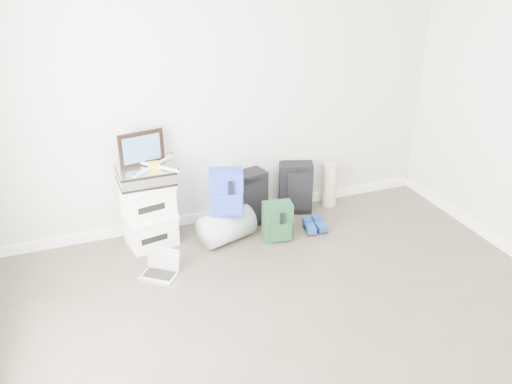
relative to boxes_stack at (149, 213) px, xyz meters
name	(u,v)px	position (x,y,z in m)	size (l,w,h in m)	color
ground	(342,382)	(0.85, -2.24, -0.33)	(5.00, 5.00, 0.00)	#3C372C
room_envelope	(363,141)	(0.85, -2.22, 1.40)	(4.52, 5.02, 2.71)	beige
boxes_stack	(149,213)	(0.00, 0.00, 0.00)	(0.51, 0.44, 0.65)	white
briefcase	(146,176)	(0.00, 0.00, 0.39)	(0.49, 0.36, 0.14)	#B2B2B7
painting	(141,148)	(0.00, 0.10, 0.62)	(0.42, 0.10, 0.32)	black
drone	(154,165)	(0.08, -0.02, 0.49)	(0.43, 0.43, 0.05)	yellow
duffel_bag	(227,226)	(0.70, -0.21, -0.17)	(0.31, 0.31, 0.51)	gray
blue_backpack	(227,193)	(0.70, -0.24, 0.20)	(0.36, 0.31, 0.44)	#1923A8
large_suitcase	(248,199)	(1.00, 0.03, -0.04)	(0.41, 0.31, 0.57)	black
green_backpack	(278,222)	(1.17, -0.36, -0.14)	(0.30, 0.24, 0.39)	#123218
carry_on	(296,188)	(1.57, 0.12, -0.05)	(0.40, 0.33, 0.55)	black
shoes	(315,226)	(1.59, -0.33, -0.29)	(0.23, 0.25, 0.08)	black
rolled_rug	(330,184)	(1.98, 0.13, -0.08)	(0.16, 0.16, 0.49)	tan
laptop	(161,268)	(-0.02, -0.53, -0.27)	(0.37, 0.36, 0.22)	silver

